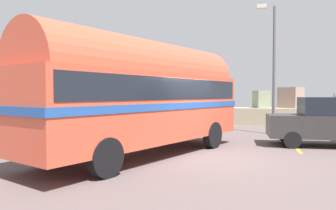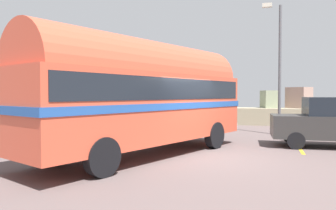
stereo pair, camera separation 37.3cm
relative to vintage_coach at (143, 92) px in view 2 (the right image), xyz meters
The scene contains 5 objects.
ground 2.87m from the vintage_coach, ahead, with size 32.00×26.00×0.02m.
breakwater 12.35m from the vintage_coach, 80.37° to the left, with size 31.36×2.51×2.45m.
vintage_coach is the anchor object (origin of this frame).
parked_car_nearest 7.10m from the vintage_coach, 29.55° to the left, with size 4.18×1.91×1.86m.
lamp_post 8.13m from the vintage_coach, 57.11° to the left, with size 0.91×0.67×6.27m.
Camera 2 is at (1.71, -9.89, 1.98)m, focal length 34.20 mm.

